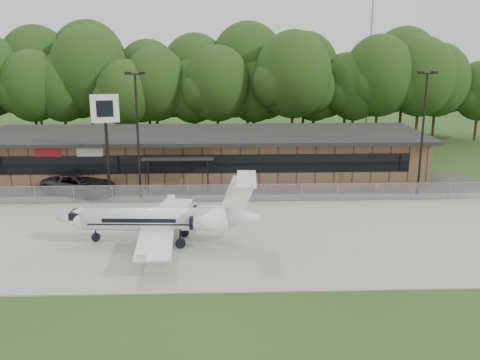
{
  "coord_description": "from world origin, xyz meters",
  "views": [
    {
      "loc": [
        1.61,
        -25.88,
        12.31
      ],
      "look_at": [
        2.99,
        12.0,
        2.63
      ],
      "focal_mm": 40.0,
      "sensor_mm": 36.0,
      "label": 1
    }
  ],
  "objects_px": {
    "business_jet": "(163,220)",
    "suv": "(80,184)",
    "terminal": "(204,154)",
    "pole_sign": "(105,120)"
  },
  "relations": [
    {
      "from": "business_jet",
      "to": "terminal",
      "type": "bearing_deg",
      "value": 86.36
    },
    {
      "from": "terminal",
      "to": "pole_sign",
      "type": "height_order",
      "value": "pole_sign"
    },
    {
      "from": "business_jet",
      "to": "pole_sign",
      "type": "height_order",
      "value": "pole_sign"
    },
    {
      "from": "terminal",
      "to": "pole_sign",
      "type": "xyz_separation_m",
      "value": [
        -7.54,
        -7.14,
        4.29
      ]
    },
    {
      "from": "terminal",
      "to": "business_jet",
      "type": "relative_size",
      "value": 3.13
    },
    {
      "from": "terminal",
      "to": "business_jet",
      "type": "distance_m",
      "value": 17.89
    },
    {
      "from": "terminal",
      "to": "pole_sign",
      "type": "bearing_deg",
      "value": -136.56
    },
    {
      "from": "terminal",
      "to": "suv",
      "type": "xyz_separation_m",
      "value": [
        -10.22,
        -6.1,
        -1.27
      ]
    },
    {
      "from": "terminal",
      "to": "suv",
      "type": "distance_m",
      "value": 11.97
    },
    {
      "from": "business_jet",
      "to": "suv",
      "type": "distance_m",
      "value": 14.26
    }
  ]
}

